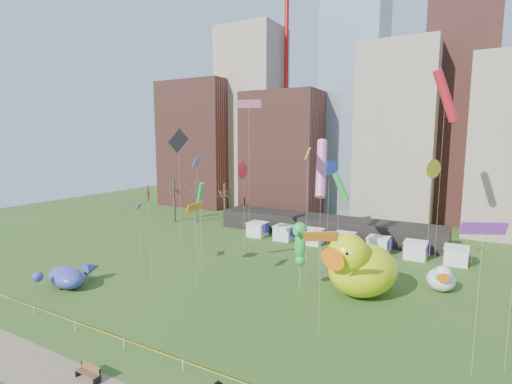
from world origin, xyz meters
The scene contains 29 objects.
ground centered at (0.00, 0.00, 0.00)m, with size 160.00×160.00×0.00m, color #30561B.
skyline centered at (2.25, 61.06, 21.44)m, with size 101.00×23.00×68.00m.
crane_left centered at (-21.11, 64.00, 46.90)m, with size 23.00×1.00×76.00m.
pavilion centered at (-4.00, 42.00, 1.60)m, with size 38.00×6.00×3.20m, color black.
vendor_tents centered at (1.02, 36.00, 1.11)m, with size 33.24×2.80×2.40m.
bare_trees centered at (-30.17, 40.54, 4.01)m, with size 8.44×6.44×8.50m.
caution_tape centered at (0.00, 0.00, 0.68)m, with size 50.00×0.06×0.90m.
big_duck centered at (7.49, 19.41, 3.23)m, with size 9.27×10.10×7.03m.
small_duck centered at (14.94, 25.14, 1.42)m, with size 3.43×4.25×3.09m.
seahorse_green centered at (1.48, 17.63, 5.68)m, with size 1.66×2.06×7.66m.
seahorse_purple centered at (4.07, 23.50, 2.91)m, with size 1.42×1.59×4.26m.
whale_inflatable centered at (-21.64, 6.09, 1.16)m, with size 6.22×7.40×2.53m.
park_bench centered at (-5.06, -3.87, 0.56)m, with size 2.02×0.70×1.02m.
kite_0 centered at (13.67, 32.62, 21.54)m, with size 3.49×3.30×24.72m.
kite_1 centered at (-9.31, 25.25, 20.86)m, with size 3.31×1.60×21.50m.
kite_3 centered at (0.85, 33.08, 10.21)m, with size 3.08×1.00×12.81m.
kite_4 centered at (13.14, 27.92, 13.06)m, with size 1.05×2.13×14.17m.
kite_5 centered at (1.28, 27.22, 12.81)m, with size 1.22×1.71×13.78m.
kite_6 centered at (-8.49, 12.39, 9.20)m, with size 0.65×2.79×9.67m.
kite_7 centered at (-17.59, 13.12, 8.30)m, with size 1.39×1.90×8.68m.
kite_8 centered at (-12.12, 28.47, 11.78)m, with size 0.70×2.51×13.04m.
kite_9 centered at (1.42, 23.93, 12.95)m, with size 2.38×4.27×16.44m.
kite_10 centered at (-14.83, 17.41, 15.96)m, with size 3.05×0.30×17.72m.
kite_11 centered at (-11.02, 16.61, 9.82)m, with size 1.85×1.39×11.40m.
kite_12 centered at (0.64, 21.56, 14.79)m, with size 1.89×4.06×15.45m.
kite_13 centered at (-11.91, 17.23, 13.70)m, with size 2.32×3.57×14.32m.
kite_14 centered at (6.52, 9.99, 8.44)m, with size 2.70×1.87×8.91m.
kite_15 centered at (17.96, 9.47, 10.55)m, with size 2.85×1.64×11.05m.
kite_16 centered at (-14.40, 11.62, 10.25)m, with size 1.52×1.86×11.60m.
Camera 1 is at (17.01, -19.59, 16.53)m, focal length 27.00 mm.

